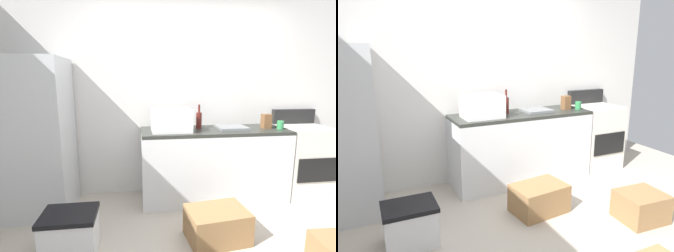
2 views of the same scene
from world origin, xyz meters
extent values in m
cube|color=silver|center=(0.00, 1.55, 1.30)|extent=(5.00, 0.10, 2.60)
cube|color=silver|center=(0.30, 1.20, 0.43)|extent=(1.80, 0.60, 0.86)
cube|color=#2D302B|center=(0.30, 1.20, 0.88)|extent=(1.80, 0.60, 0.04)
cube|color=silver|center=(-1.75, 1.15, 0.87)|extent=(0.68, 0.66, 1.74)
cube|color=silver|center=(1.52, 1.20, 0.45)|extent=(0.60, 0.60, 0.90)
cube|color=black|center=(1.52, 0.90, 0.42)|extent=(0.52, 0.02, 0.30)
cube|color=black|center=(1.52, 1.46, 1.00)|extent=(0.60, 0.08, 0.20)
cube|color=white|center=(-0.25, 1.15, 1.04)|extent=(0.46, 0.34, 0.27)
cube|color=slate|center=(0.52, 1.21, 0.92)|extent=(0.36, 0.32, 0.03)
cylinder|color=#591E19|center=(0.12, 1.27, 1.00)|extent=(0.07, 0.07, 0.20)
cylinder|color=#591E19|center=(0.12, 1.27, 1.15)|extent=(0.03, 0.03, 0.10)
cylinder|color=#338C4C|center=(1.12, 1.11, 0.95)|extent=(0.08, 0.08, 0.10)
cube|color=brown|center=(0.96, 1.18, 0.99)|extent=(0.10, 0.10, 0.18)
cube|color=olive|center=(0.08, 0.35, 0.15)|extent=(0.59, 0.45, 0.30)
cube|color=silver|center=(-1.24, 0.34, 0.17)|extent=(0.44, 0.34, 0.34)
cube|color=black|center=(-1.24, 0.34, 0.36)|extent=(0.46, 0.36, 0.04)
camera|label=1|loc=(-0.65, -1.68, 1.49)|focal=26.28mm
camera|label=2|loc=(-1.52, -2.25, 1.68)|focal=33.46mm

